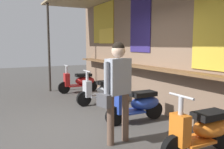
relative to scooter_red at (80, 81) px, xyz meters
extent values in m
plane|color=#474442|center=(3.61, -1.08, -0.39)|extent=(28.60, 28.60, 0.00)
cube|color=#7F6651|center=(3.61, 0.94, 1.23)|extent=(10.21, 0.25, 3.24)
cube|color=brown|center=(3.61, 0.64, 0.71)|extent=(9.19, 0.36, 0.05)
cube|color=gold|center=(0.18, 0.80, 2.01)|extent=(1.57, 0.02, 1.35)
cube|color=navy|center=(2.46, 0.80, 1.85)|extent=(0.92, 0.02, 1.55)
cube|color=gold|center=(4.88, 0.80, 1.65)|extent=(1.12, 0.02, 1.71)
cube|color=gold|center=(0.42, 0.80, 1.56)|extent=(1.04, 0.03, 0.50)
cylinder|color=#332D28|center=(-0.68, -0.90, 1.17)|extent=(0.08, 0.08, 3.12)
ellipsoid|color=red|center=(0.01, 0.17, 0.01)|extent=(0.41, 0.72, 0.30)
cube|color=black|center=(0.01, 0.12, 0.21)|extent=(0.33, 0.56, 0.10)
cube|color=red|center=(-0.01, -0.18, -0.14)|extent=(0.40, 0.52, 0.04)
cube|color=red|center=(-0.02, -0.48, 0.08)|extent=(0.29, 0.17, 0.44)
cylinder|color=#B7B7BC|center=(-0.02, -0.48, 0.21)|extent=(0.07, 0.07, 0.70)
cylinder|color=#B7B7BC|center=(-0.02, -0.48, 0.56)|extent=(0.46, 0.06, 0.04)
cylinder|color=black|center=(-0.03, -0.58, -0.19)|extent=(0.12, 0.40, 0.40)
cylinder|color=black|center=(0.02, 0.42, -0.19)|extent=(0.12, 0.40, 0.40)
ellipsoid|color=#B2B5BA|center=(1.86, 0.17, 0.01)|extent=(0.38, 0.70, 0.30)
cube|color=black|center=(1.86, 0.12, 0.21)|extent=(0.30, 0.55, 0.10)
cube|color=#B2B5BA|center=(1.86, -0.18, -0.14)|extent=(0.38, 0.50, 0.04)
cube|color=#B2B5BA|center=(1.86, -0.48, 0.08)|extent=(0.28, 0.16, 0.44)
cylinder|color=#B7B7BC|center=(1.86, -0.48, 0.21)|extent=(0.07, 0.07, 0.70)
cylinder|color=#B7B7BC|center=(1.86, -0.48, 0.56)|extent=(0.46, 0.04, 0.04)
cylinder|color=black|center=(1.86, -0.58, -0.19)|extent=(0.10, 0.40, 0.40)
cylinder|color=black|center=(1.86, 0.42, -0.19)|extent=(0.10, 0.40, 0.40)
ellipsoid|color=#233D9E|center=(3.63, 0.17, 0.01)|extent=(0.38, 0.70, 0.30)
cube|color=black|center=(3.63, 0.12, 0.21)|extent=(0.30, 0.55, 0.10)
cube|color=#233D9E|center=(3.63, -0.18, -0.14)|extent=(0.38, 0.50, 0.04)
cube|color=#233D9E|center=(3.62, -0.48, 0.08)|extent=(0.28, 0.16, 0.44)
cylinder|color=#B7B7BC|center=(3.62, -0.48, 0.21)|extent=(0.07, 0.07, 0.70)
cylinder|color=#B7B7BC|center=(3.62, -0.48, 0.56)|extent=(0.46, 0.04, 0.04)
cylinder|color=black|center=(3.62, -0.58, -0.19)|extent=(0.10, 0.40, 0.40)
cylinder|color=black|center=(3.63, 0.42, -0.19)|extent=(0.10, 0.40, 0.40)
ellipsoid|color=orange|center=(5.37, 0.17, 0.01)|extent=(0.38, 0.70, 0.30)
cube|color=black|center=(5.37, 0.12, 0.21)|extent=(0.30, 0.55, 0.10)
cube|color=orange|center=(5.37, -0.18, -0.14)|extent=(0.38, 0.50, 0.04)
cube|color=orange|center=(5.37, -0.48, 0.08)|extent=(0.28, 0.16, 0.44)
cylinder|color=#B7B7BC|center=(5.37, -0.48, 0.21)|extent=(0.07, 0.07, 0.70)
cylinder|color=#B7B7BC|center=(5.37, -0.48, 0.56)|extent=(0.46, 0.04, 0.04)
cylinder|color=black|center=(5.37, -0.58, -0.19)|extent=(0.10, 0.40, 0.40)
cylinder|color=black|center=(5.38, 0.42, -0.19)|extent=(0.10, 0.40, 0.40)
cylinder|color=brown|center=(4.37, -0.78, 0.03)|extent=(0.12, 0.12, 0.84)
cylinder|color=brown|center=(4.42, -1.09, 0.03)|extent=(0.12, 0.12, 0.84)
cube|color=#999EA8|center=(4.40, -0.93, 0.75)|extent=(0.29, 0.45, 0.59)
sphere|color=beige|center=(4.40, -0.93, 1.17)|extent=(0.23, 0.23, 0.23)
sphere|color=black|center=(4.40, -0.93, 1.21)|extent=(0.21, 0.21, 0.21)
cylinder|color=#999EA8|center=(4.34, -0.69, 0.72)|extent=(0.08, 0.08, 0.56)
cylinder|color=#999EA8|center=(4.45, -1.18, 0.72)|extent=(0.08, 0.08, 0.56)
cube|color=#4C4C51|center=(4.48, -1.24, 0.40)|extent=(0.28, 0.15, 0.20)
camera|label=1|loc=(7.77, -2.81, 1.26)|focal=37.98mm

